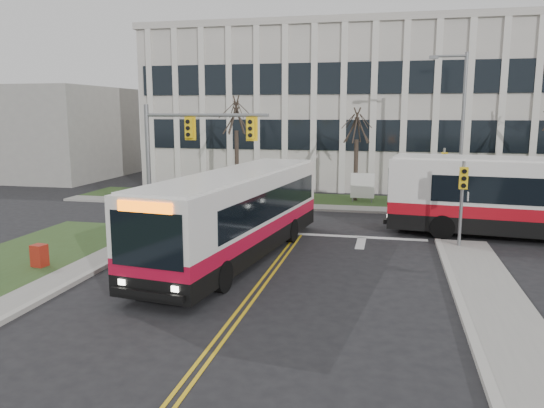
{
  "coord_description": "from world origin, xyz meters",
  "views": [
    {
      "loc": [
        4.13,
        -16.53,
        5.84
      ],
      "look_at": [
        -0.66,
        5.02,
        2.0
      ],
      "focal_mm": 35.0,
      "sensor_mm": 36.0,
      "label": 1
    }
  ],
  "objects_px": {
    "bus_main": "(237,216)",
    "bus_cross": "(544,201)",
    "newspaper_box_red": "(40,257)",
    "directory_sign": "(362,186)",
    "streetlight": "(460,123)"
  },
  "relations": [
    {
      "from": "directory_sign",
      "to": "bus_cross",
      "type": "bearing_deg",
      "value": -42.84
    },
    {
      "from": "streetlight",
      "to": "directory_sign",
      "type": "bearing_deg",
      "value": 166.77
    },
    {
      "from": "streetlight",
      "to": "newspaper_box_red",
      "type": "xyz_separation_m",
      "value": [
        -16.6,
        -15.86,
        -4.72
      ]
    },
    {
      "from": "bus_main",
      "to": "newspaper_box_red",
      "type": "xyz_separation_m",
      "value": [
        -6.79,
        -3.21,
        -1.24
      ]
    },
    {
      "from": "bus_main",
      "to": "bus_cross",
      "type": "height_order",
      "value": "bus_cross"
    },
    {
      "from": "directory_sign",
      "to": "bus_cross",
      "type": "xyz_separation_m",
      "value": [
        8.63,
        -8.0,
        0.67
      ]
    },
    {
      "from": "newspaper_box_red",
      "to": "bus_cross",
      "type": "bearing_deg",
      "value": 33.47
    },
    {
      "from": "streetlight",
      "to": "bus_cross",
      "type": "bearing_deg",
      "value": -65.2
    },
    {
      "from": "bus_cross",
      "to": "streetlight",
      "type": "bearing_deg",
      "value": -148.97
    },
    {
      "from": "bus_main",
      "to": "bus_cross",
      "type": "bearing_deg",
      "value": 32.45
    },
    {
      "from": "directory_sign",
      "to": "newspaper_box_red",
      "type": "xyz_separation_m",
      "value": [
        -11.07,
        -17.16,
        -0.7
      ]
    },
    {
      "from": "directory_sign",
      "to": "bus_main",
      "type": "xyz_separation_m",
      "value": [
        -4.28,
        -13.95,
        0.54
      ]
    },
    {
      "from": "newspaper_box_red",
      "to": "directory_sign",
      "type": "bearing_deg",
      "value": 65.71
    },
    {
      "from": "bus_main",
      "to": "newspaper_box_red",
      "type": "height_order",
      "value": "bus_main"
    },
    {
      "from": "directory_sign",
      "to": "newspaper_box_red",
      "type": "height_order",
      "value": "directory_sign"
    }
  ]
}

